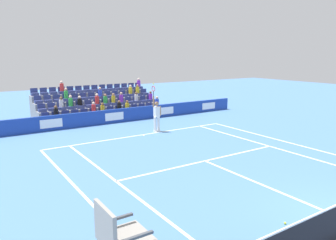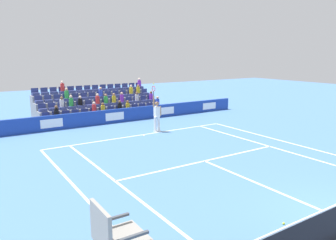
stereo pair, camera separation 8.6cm
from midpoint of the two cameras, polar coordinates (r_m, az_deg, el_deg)
The scene contains 12 objects.
line_baseline at distance 18.43m, azimuth -4.34°, elevation -2.58°, with size 10.97×0.10×0.01m, color white.
line_service at distance 14.05m, azimuth 6.60°, elevation -7.13°, with size 8.23×0.10×0.01m, color white.
line_centre_service at distance 11.92m, azimuth 16.62°, elevation -11.00°, with size 0.10×6.40×0.01m, color white.
line_singles_sideline_left at distance 11.61m, azimuth -8.07°, elevation -11.25°, with size 0.10×11.89×0.01m, color white.
line_singles_sideline_right at distance 16.60m, azimuth 18.68°, elevation -4.75°, with size 0.10×11.89×0.01m, color white.
line_doubles_sideline_left at distance 11.15m, azimuth -14.61°, elevation -12.49°, with size 0.10×11.89×0.01m, color white.
line_doubles_sideline_right at distance 17.67m, azimuth 21.46°, elevation -3.98°, with size 0.10×11.89×0.01m, color white.
line_centre_mark at distance 18.34m, azimuth -4.19°, elevation -2.65°, with size 0.10×0.20×0.01m, color white.
sponsor_barrier at distance 21.74m, azimuth -9.29°, elevation 0.68°, with size 20.15×0.22×0.91m.
tennis_player at distance 18.89m, azimuth -1.84°, elevation 0.86°, with size 0.53×0.38×2.85m.
stadium_stand at distance 24.37m, azimuth -12.07°, elevation 2.28°, with size 8.68×3.80×2.61m.
loose_tennis_ball at distance 9.62m, azimuth 19.83°, elevation -16.66°, with size 0.07×0.07×0.07m, color #D1E533.
Camera 2 is at (8.52, 3.83, 4.46)m, focal length 34.83 mm.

